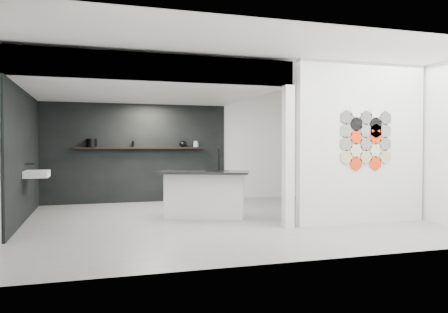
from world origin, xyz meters
TOP-DOWN VIEW (x-y plane):
  - floor at (0.00, 0.00)m, footprint 7.00×6.00m
  - partition_panel at (2.23, -1.00)m, footprint 2.45×0.15m
  - bay_clad_back at (-1.30, 2.97)m, footprint 4.40×0.04m
  - bay_clad_left at (-3.47, 1.00)m, footprint 0.04×4.00m
  - bulkhead at (-1.30, 1.00)m, footprint 4.40×4.00m
  - corner_column at (0.82, -1.00)m, footprint 0.16×0.16m
  - fascia_beam at (-1.30, -0.92)m, footprint 4.40×0.16m
  - wall_basin at (-3.24, 0.80)m, footprint 0.40×0.60m
  - display_shelf at (-1.20, 2.87)m, footprint 3.00×0.15m
  - kitchen_island at (-0.26, 0.35)m, footprint 1.81×1.31m
  - stockpot at (-2.31, 2.87)m, footprint 0.29×0.29m
  - kettle at (-0.17, 2.87)m, footprint 0.23×0.23m
  - glass_bowl at (0.15, 2.87)m, footprint 0.15×0.15m
  - glass_vase at (0.15, 2.87)m, footprint 0.13×0.13m
  - bottle_dark at (-1.37, 2.87)m, footprint 0.07×0.07m
  - utensil_cup at (-2.30, 2.87)m, footprint 0.11×0.11m
  - hex_tile_cluster at (2.26, -1.09)m, footprint 1.04×0.02m

SIDE VIEW (x-z plane):
  - floor at x=0.00m, z-range -0.01..0.00m
  - kitchen_island at x=-0.26m, z-range -0.22..1.12m
  - wall_basin at x=-3.24m, z-range 0.79..0.91m
  - bay_clad_back at x=-1.30m, z-range 0.00..2.35m
  - bay_clad_left at x=-3.47m, z-range 0.00..2.35m
  - corner_column at x=0.82m, z-range 0.00..2.35m
  - display_shelf at x=-1.20m, z-range 1.28..1.32m
  - glass_bowl at x=0.15m, z-range 1.32..1.41m
  - utensil_cup at x=-2.30m, z-range 1.32..1.42m
  - bottle_dark at x=-1.37m, z-range 1.32..1.47m
  - glass_vase at x=0.15m, z-range 1.32..1.47m
  - kettle at x=-0.17m, z-range 1.32..1.47m
  - partition_panel at x=2.23m, z-range 0.00..2.80m
  - stockpot at x=-2.31m, z-range 1.32..1.51m
  - hex_tile_cluster at x=2.26m, z-range 0.92..2.09m
  - bulkhead at x=-1.30m, z-range 2.35..2.75m
  - fascia_beam at x=-1.30m, z-range 2.35..2.75m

